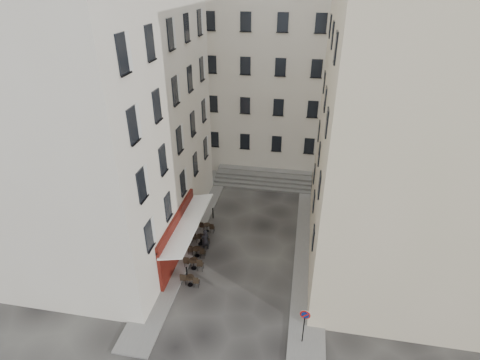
% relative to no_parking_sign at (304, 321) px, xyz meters
% --- Properties ---
extents(ground, '(90.00, 90.00, 0.00)m').
position_rel_no_parking_sign_xyz_m(ground, '(-4.26, 4.56, -1.71)').
color(ground, black).
rests_on(ground, ground).
extents(sidewalk_left, '(2.00, 22.00, 0.12)m').
position_rel_no_parking_sign_xyz_m(sidewalk_left, '(-8.76, 8.56, -1.65)').
color(sidewalk_left, slate).
rests_on(sidewalk_left, ground).
extents(sidewalk_right, '(2.00, 18.00, 0.12)m').
position_rel_no_parking_sign_xyz_m(sidewalk_right, '(0.24, 7.56, -1.65)').
color(sidewalk_right, slate).
rests_on(sidewalk_right, ground).
extents(building_left, '(12.20, 16.20, 20.60)m').
position_rel_no_parking_sign_xyz_m(building_left, '(-14.76, 7.56, 8.60)').
color(building_left, beige).
rests_on(building_left, ground).
extents(building_right, '(12.20, 14.20, 18.60)m').
position_rel_no_parking_sign_xyz_m(building_right, '(6.24, 8.06, 7.60)').
color(building_right, beige).
rests_on(building_right, ground).
extents(building_back, '(18.20, 10.20, 18.60)m').
position_rel_no_parking_sign_xyz_m(building_back, '(-5.26, 23.56, 7.60)').
color(building_back, beige).
rests_on(building_back, ground).
extents(cafe_storefront, '(1.74, 7.30, 3.50)m').
position_rel_no_parking_sign_xyz_m(cafe_storefront, '(-8.58, 5.56, 0.16)').
color(cafe_storefront, '#4A0E0A').
rests_on(cafe_storefront, ground).
extents(stone_steps, '(9.00, 3.15, 0.80)m').
position_rel_no_parking_sign_xyz_m(stone_steps, '(-4.26, 17.14, -1.31)').
color(stone_steps, '#575553').
rests_on(stone_steps, ground).
extents(bollard_near, '(0.12, 0.12, 0.98)m').
position_rel_no_parking_sign_xyz_m(bollard_near, '(-7.51, 3.56, -1.19)').
color(bollard_near, black).
rests_on(bollard_near, ground).
extents(bollard_mid, '(0.12, 0.12, 0.98)m').
position_rel_no_parking_sign_xyz_m(bollard_mid, '(-7.51, 7.06, -1.19)').
color(bollard_mid, black).
rests_on(bollard_mid, ground).
extents(bollard_far, '(0.12, 0.12, 0.98)m').
position_rel_no_parking_sign_xyz_m(bollard_far, '(-7.51, 10.56, -1.19)').
color(bollard_far, black).
rests_on(bollard_far, ground).
extents(no_parking_sign, '(0.55, 0.13, 2.42)m').
position_rel_no_parking_sign_xyz_m(no_parking_sign, '(0.00, 0.00, 0.00)').
color(no_parking_sign, black).
rests_on(no_parking_sign, ground).
extents(bistro_table_a, '(1.23, 0.58, 0.87)m').
position_rel_no_parking_sign_xyz_m(bistro_table_a, '(-7.13, 3.04, -1.27)').
color(bistro_table_a, black).
rests_on(bistro_table_a, ground).
extents(bistro_table_b, '(1.34, 0.63, 0.94)m').
position_rel_no_parking_sign_xyz_m(bistro_table_b, '(-7.34, 4.56, -1.23)').
color(bistro_table_b, black).
rests_on(bistro_table_b, ground).
extents(bistro_table_c, '(1.24, 0.58, 0.87)m').
position_rel_no_parking_sign_xyz_m(bistro_table_c, '(-7.48, 5.82, -1.27)').
color(bistro_table_c, black).
rests_on(bistro_table_c, ground).
extents(bistro_table_d, '(1.33, 0.62, 0.93)m').
position_rel_no_parking_sign_xyz_m(bistro_table_d, '(-7.58, 7.16, -1.24)').
color(bistro_table_d, black).
rests_on(bistro_table_d, ground).
extents(bistro_table_e, '(1.16, 0.54, 0.82)m').
position_rel_no_parking_sign_xyz_m(bistro_table_e, '(-7.52, 8.75, -1.30)').
color(bistro_table_e, black).
rests_on(bistro_table_e, ground).
extents(pedestrian, '(0.72, 0.72, 1.69)m').
position_rel_no_parking_sign_xyz_m(pedestrian, '(-7.09, 6.65, -0.87)').
color(pedestrian, black).
rests_on(pedestrian, ground).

